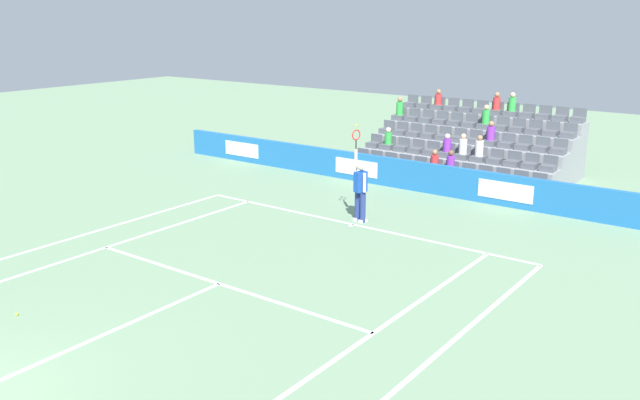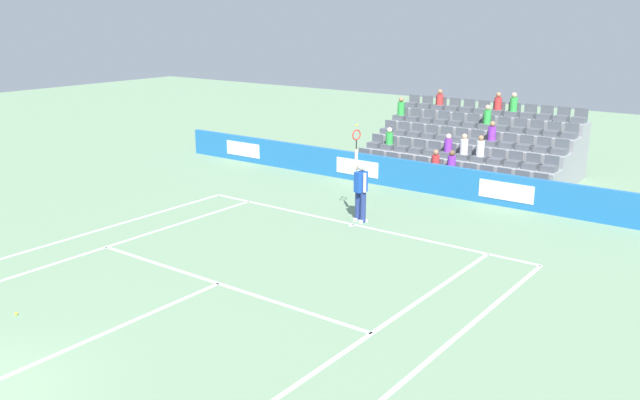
# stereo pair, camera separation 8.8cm
# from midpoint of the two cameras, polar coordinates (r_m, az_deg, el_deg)

# --- Properties ---
(line_baseline) EXTENTS (10.97, 0.10, 0.01)m
(line_baseline) POSITION_cam_midpoint_polar(r_m,az_deg,el_deg) (19.59, 2.99, -2.07)
(line_baseline) COLOR white
(line_baseline) RESTS_ON ground
(line_service) EXTENTS (8.23, 0.10, 0.01)m
(line_service) POSITION_cam_midpoint_polar(r_m,az_deg,el_deg) (15.60, -8.40, -6.98)
(line_service) COLOR white
(line_service) RESTS_ON ground
(line_centre_service) EXTENTS (0.10, 6.40, 0.01)m
(line_centre_service) POSITION_cam_midpoint_polar(r_m,az_deg,el_deg) (13.75, -18.01, -10.84)
(line_centre_service) COLOR white
(line_centre_service) RESTS_ON ground
(line_singles_sideline_left) EXTENTS (0.10, 11.89, 0.01)m
(line_singles_sideline_left) POSITION_cam_midpoint_polar(r_m,az_deg,el_deg) (18.34, -18.60, -4.16)
(line_singles_sideline_left) COLOR white
(line_singles_sideline_left) RESTS_ON ground
(line_singles_sideline_right) EXTENTS (0.10, 11.89, 0.01)m
(line_singles_sideline_right) POSITION_cam_midpoint_polar(r_m,az_deg,el_deg) (12.89, 3.47, -11.89)
(line_singles_sideline_right) COLOR white
(line_singles_sideline_right) RESTS_ON ground
(line_doubles_sideline_left) EXTENTS (0.10, 11.89, 0.01)m
(line_doubles_sideline_left) POSITION_cam_midpoint_polar(r_m,az_deg,el_deg) (19.43, -20.93, -3.27)
(line_doubles_sideline_left) COLOR white
(line_doubles_sideline_left) RESTS_ON ground
(line_doubles_sideline_right) EXTENTS (0.10, 11.89, 0.01)m
(line_doubles_sideline_right) POSITION_cam_midpoint_polar(r_m,az_deg,el_deg) (12.29, 8.97, -13.54)
(line_doubles_sideline_right) COLOR white
(line_doubles_sideline_right) RESTS_ON ground
(line_centre_mark) EXTENTS (0.10, 0.20, 0.01)m
(line_centre_mark) POSITION_cam_midpoint_polar(r_m,az_deg,el_deg) (19.51, 2.83, -2.15)
(line_centre_mark) COLOR white
(line_centre_mark) RESTS_ON ground
(sponsor_barrier) EXTENTS (22.46, 0.22, 1.02)m
(sponsor_barrier) POSITION_cam_midpoint_polar(r_m,az_deg,el_deg) (23.18, 9.19, 1.85)
(sponsor_barrier) COLOR #1E66AD
(sponsor_barrier) RESTS_ON ground
(tennis_player) EXTENTS (0.51, 0.41, 2.85)m
(tennis_player) POSITION_cam_midpoint_polar(r_m,az_deg,el_deg) (19.64, 3.57, 0.97)
(tennis_player) COLOR navy
(tennis_player) RESTS_ON ground
(stadium_stand) EXTENTS (7.44, 4.75, 3.01)m
(stadium_stand) POSITION_cam_midpoint_polar(r_m,az_deg,el_deg) (26.26, 12.85, 3.96)
(stadium_stand) COLOR gray
(stadium_stand) RESTS_ON ground
(loose_tennis_ball) EXTENTS (0.07, 0.07, 0.07)m
(loose_tennis_ball) POSITION_cam_midpoint_polar(r_m,az_deg,el_deg) (15.20, -24.11, -8.74)
(loose_tennis_ball) COLOR #D1E533
(loose_tennis_ball) RESTS_ON ground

